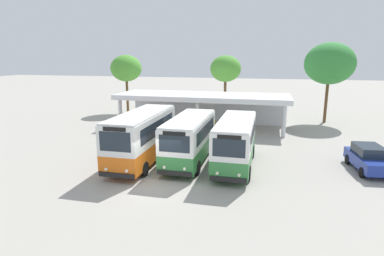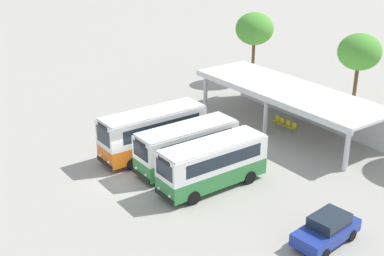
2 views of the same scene
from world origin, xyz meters
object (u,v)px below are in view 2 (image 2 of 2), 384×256
(parked_car_flank, at_px, (327,229))
(waiting_chair_middle_seat, at_px, (287,124))
(city_bus_middle_cream, at_px, (213,163))
(city_bus_second_in_row, at_px, (187,145))
(waiting_chair_end_by_column, at_px, (277,120))
(waiting_chair_second_from_end, at_px, (281,122))
(city_bus_nearest_orange, at_px, (153,131))
(waiting_chair_fourth_seat, at_px, (293,127))

(parked_car_flank, relative_size, waiting_chair_middle_seat, 4.87)
(city_bus_middle_cream, xyz_separation_m, waiting_chair_middle_seat, (-3.96, 10.78, -1.23))
(city_bus_second_in_row, height_order, waiting_chair_end_by_column, city_bus_second_in_row)
(city_bus_second_in_row, distance_m, city_bus_middle_cream, 3.14)
(waiting_chair_second_from_end, height_order, waiting_chair_middle_seat, same)
(city_bus_nearest_orange, xyz_separation_m, parked_car_flank, (14.60, 1.79, -1.07))
(parked_car_flank, bearing_deg, city_bus_second_in_row, -174.95)
(waiting_chair_fourth_seat, bearing_deg, city_bus_middle_cream, -72.85)
(waiting_chair_end_by_column, xyz_separation_m, waiting_chair_fourth_seat, (1.90, -0.02, 0.00))
(city_bus_middle_cream, height_order, parked_car_flank, city_bus_middle_cream)
(parked_car_flank, height_order, waiting_chair_end_by_column, parked_car_flank)
(waiting_chair_second_from_end, bearing_deg, waiting_chair_end_by_column, 170.90)
(parked_car_flank, height_order, waiting_chair_second_from_end, parked_car_flank)
(city_bus_nearest_orange, xyz_separation_m, waiting_chair_second_from_end, (1.68, 11.28, -1.37))
(waiting_chair_second_from_end, height_order, waiting_chair_fourth_seat, same)
(city_bus_middle_cream, bearing_deg, city_bus_nearest_orange, -174.80)
(waiting_chair_end_by_column, height_order, waiting_chair_second_from_end, same)
(city_bus_second_in_row, bearing_deg, city_bus_nearest_orange, -166.08)
(waiting_chair_end_by_column, relative_size, waiting_chair_fourth_seat, 1.00)
(city_bus_nearest_orange, distance_m, city_bus_second_in_row, 3.24)
(waiting_chair_middle_seat, height_order, waiting_chair_fourth_seat, same)
(city_bus_second_in_row, height_order, city_bus_middle_cream, city_bus_middle_cream)
(waiting_chair_end_by_column, height_order, waiting_chair_fourth_seat, same)
(city_bus_middle_cream, height_order, waiting_chair_second_from_end, city_bus_middle_cream)
(city_bus_second_in_row, height_order, waiting_chair_fourth_seat, city_bus_second_in_row)
(city_bus_middle_cream, relative_size, waiting_chair_middle_seat, 8.64)
(waiting_chair_end_by_column, relative_size, waiting_chair_middle_seat, 1.00)
(city_bus_second_in_row, relative_size, waiting_chair_end_by_column, 8.62)
(city_bus_second_in_row, xyz_separation_m, city_bus_middle_cream, (3.14, -0.21, 0.02))
(city_bus_second_in_row, distance_m, waiting_chair_fourth_seat, 10.66)
(city_bus_nearest_orange, height_order, waiting_chair_fourth_seat, city_bus_nearest_orange)
(waiting_chair_end_by_column, height_order, waiting_chair_middle_seat, same)
(city_bus_nearest_orange, height_order, waiting_chair_second_from_end, city_bus_nearest_orange)
(city_bus_nearest_orange, relative_size, waiting_chair_fourth_seat, 9.32)
(city_bus_nearest_orange, distance_m, waiting_chair_second_from_end, 11.49)
(city_bus_middle_cream, xyz_separation_m, waiting_chair_fourth_seat, (-3.33, 10.80, -1.23))
(waiting_chair_second_from_end, bearing_deg, waiting_chair_middle_seat, 6.47)
(waiting_chair_middle_seat, bearing_deg, waiting_chair_fourth_seat, 1.26)
(city_bus_nearest_orange, xyz_separation_m, city_bus_middle_cream, (6.27, 0.57, -0.14))
(city_bus_middle_cream, distance_m, parked_car_flank, 8.46)
(city_bus_second_in_row, bearing_deg, parked_car_flank, 5.05)
(waiting_chair_fourth_seat, bearing_deg, city_bus_nearest_orange, -104.51)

